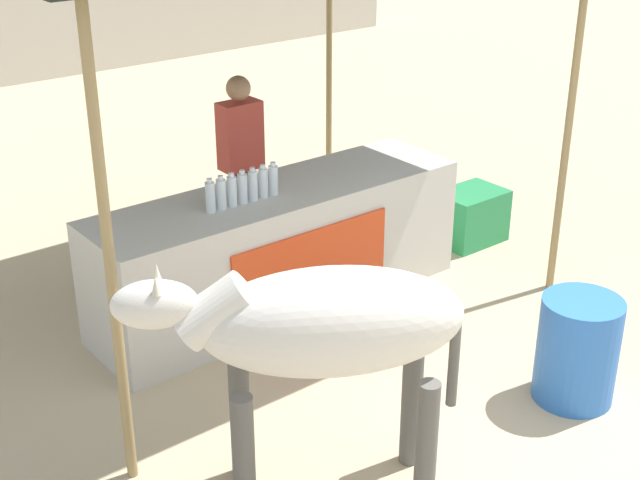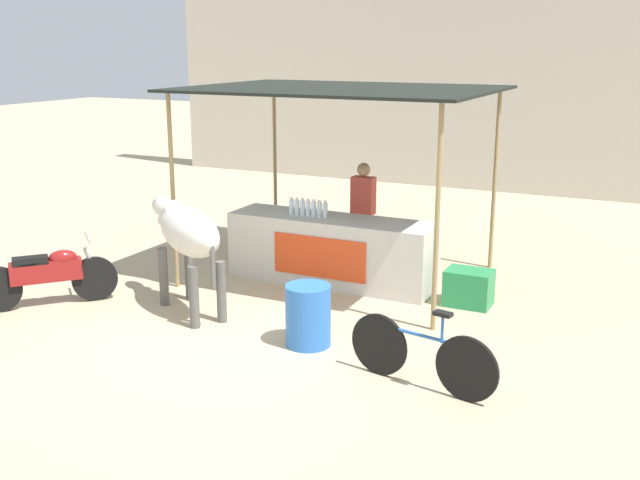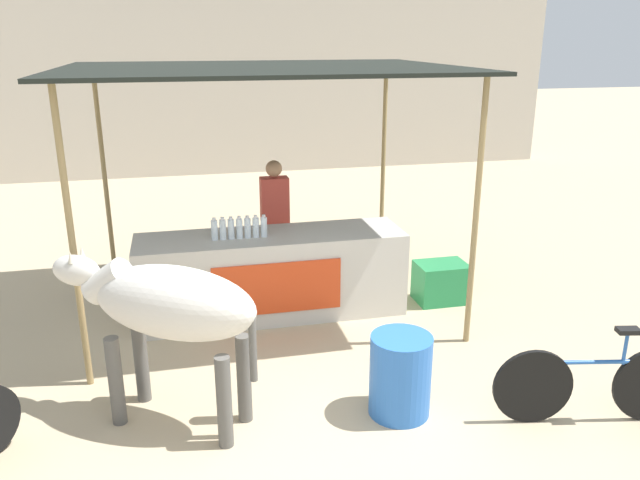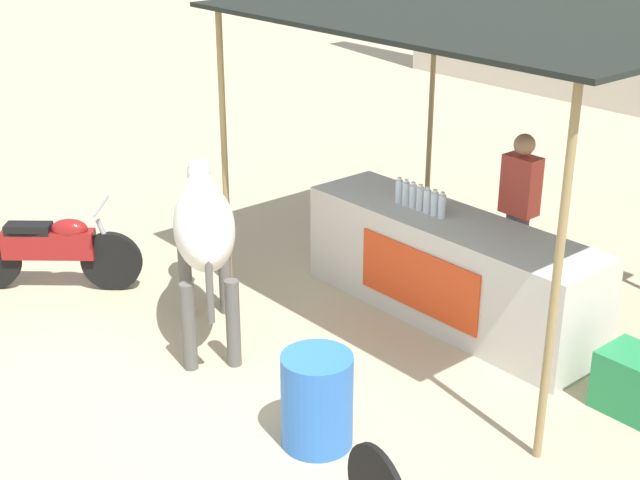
{
  "view_description": "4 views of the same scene",
  "coord_description": "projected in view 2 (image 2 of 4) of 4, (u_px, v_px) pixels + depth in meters",
  "views": [
    {
      "loc": [
        -3.6,
        -2.84,
        3.38
      ],
      "look_at": [
        -0.16,
        1.5,
        0.85
      ],
      "focal_mm": 50.0,
      "sensor_mm": 36.0,
      "label": 1
    },
    {
      "loc": [
        4.37,
        -7.17,
        3.36
      ],
      "look_at": [
        0.44,
        0.91,
        0.99
      ],
      "focal_mm": 42.0,
      "sensor_mm": 36.0,
      "label": 2
    },
    {
      "loc": [
        -0.95,
        -4.38,
        3.08
      ],
      "look_at": [
        0.38,
        1.38,
        1.13
      ],
      "focal_mm": 35.0,
      "sensor_mm": 36.0,
      "label": 3
    },
    {
      "loc": [
        4.88,
        -3.54,
        3.86
      ],
      "look_at": [
        -0.21,
        0.82,
        1.07
      ],
      "focal_mm": 50.0,
      "sensor_mm": 36.0,
      "label": 4
    }
  ],
  "objects": [
    {
      "name": "cow",
      "position": [
        187.0,
        234.0,
        9.4
      ],
      "size": [
        1.75,
        1.25,
        1.44
      ],
      "color": "silver",
      "rests_on": "ground"
    },
    {
      "name": "building_wall_far",
      "position": [
        482.0,
        51.0,
        17.09
      ],
      "size": [
        16.0,
        0.5,
        6.35
      ],
      "primitive_type": "cube",
      "color": "beige",
      "rests_on": "ground"
    },
    {
      "name": "bicycle_leaning",
      "position": [
        422.0,
        355.0,
        7.46
      ],
      "size": [
        1.64,
        0.36,
        0.85
      ],
      "color": "black",
      "rests_on": "ground"
    },
    {
      "name": "motorcycle_parked",
      "position": [
        48.0,
        275.0,
        9.78
      ],
      "size": [
        1.26,
        1.4,
        0.9
      ],
      "color": "black",
      "rests_on": "ground"
    },
    {
      "name": "vendor_behind_counter",
      "position": [
        363.0,
        216.0,
        11.22
      ],
      "size": [
        0.34,
        0.22,
        1.65
      ],
      "color": "#383842",
      "rests_on": "ground"
    },
    {
      "name": "stall_awning",
      "position": [
        341.0,
        96.0,
        10.44
      ],
      "size": [
        4.2,
        3.2,
        2.76
      ],
      "color": "black",
      "rests_on": "ground"
    },
    {
      "name": "water_barrel",
      "position": [
        308.0,
        315.0,
        8.51
      ],
      "size": [
        0.52,
        0.52,
        0.71
      ],
      "primitive_type": "cylinder",
      "color": "blue",
      "rests_on": "ground"
    },
    {
      "name": "water_bottle_row",
      "position": [
        308.0,
        208.0,
        10.68
      ],
      "size": [
        0.61,
        0.07,
        0.25
      ],
      "color": "silver",
      "rests_on": "stall_counter"
    },
    {
      "name": "cooler_box",
      "position": [
        469.0,
        288.0,
        9.84
      ],
      "size": [
        0.6,
        0.44,
        0.48
      ],
      "primitive_type": "cube",
      "color": "#268C4C",
      "rests_on": "ground"
    },
    {
      "name": "ground_plane",
      "position": [
        254.0,
        333.0,
        8.94
      ],
      "size": [
        60.0,
        60.0,
        0.0
      ],
      "primitive_type": "plane",
      "color": "tan"
    },
    {
      "name": "stall_counter",
      "position": [
        331.0,
        250.0,
        10.73
      ],
      "size": [
        3.0,
        0.82,
        0.96
      ],
      "color": "beige",
      "rests_on": "ground"
    }
  ]
}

